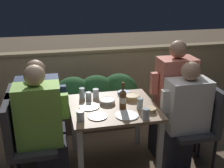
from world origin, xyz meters
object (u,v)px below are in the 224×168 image
at_px(chair_left_far, 24,123).
at_px(chair_right_far, 187,108).
at_px(person_navy_jumper, 43,116).
at_px(chair_right_near, 201,119).
at_px(person_green_blouse, 43,127).
at_px(person_coral_top, 172,99).
at_px(beer_bottle, 123,99).
at_px(person_white_polo, 183,117).
at_px(potted_plant, 186,88).
at_px(chair_left_near, 22,137).

bearing_deg(chair_left_far, chair_right_far, -1.56).
bearing_deg(person_navy_jumper, chair_left_far, 180.00).
bearing_deg(chair_right_near, person_navy_jumper, 168.58).
distance_m(person_green_blouse, person_navy_jumper, 0.28).
height_order(person_navy_jumper, chair_right_far, person_navy_jumper).
height_order(person_coral_top, beer_bottle, person_coral_top).
bearing_deg(person_white_polo, chair_right_near, 0.00).
bearing_deg(chair_left_far, person_green_blouse, -53.71).
bearing_deg(person_coral_top, chair_left_far, 178.24).
relative_size(person_white_polo, person_coral_top, 0.89).
xyz_separation_m(beer_bottle, potted_plant, (1.14, 0.86, -0.30)).
distance_m(person_coral_top, beer_bottle, 0.66).
height_order(chair_left_near, chair_right_near, same).
bearing_deg(person_coral_top, person_green_blouse, -170.65).
xyz_separation_m(chair_left_near, chair_right_far, (1.81, 0.23, 0.00)).
bearing_deg(potted_plant, chair_right_near, -107.84).
distance_m(chair_left_near, person_green_blouse, 0.22).
relative_size(chair_left_near, potted_plant, 1.09).
relative_size(person_green_blouse, potted_plant, 1.47).
height_order(chair_right_far, person_coral_top, person_coral_top).
bearing_deg(person_green_blouse, person_navy_jumper, 90.25).
height_order(chair_right_far, beer_bottle, beer_bottle).
bearing_deg(person_green_blouse, potted_plant, 25.07).
bearing_deg(person_green_blouse, chair_right_far, 8.20).
relative_size(person_navy_jumper, chair_right_far, 1.32).
height_order(chair_right_near, chair_right_far, same).
bearing_deg(beer_bottle, person_white_polo, -8.31).
bearing_deg(person_coral_top, potted_plant, 52.15).
xyz_separation_m(chair_right_far, person_coral_top, (-0.20, -0.00, 0.14)).
relative_size(chair_right_far, person_coral_top, 0.68).
height_order(chair_left_far, potted_plant, chair_left_far).
relative_size(person_white_polo, beer_bottle, 4.28).
xyz_separation_m(person_green_blouse, chair_right_far, (1.61, 0.23, -0.08)).
bearing_deg(person_coral_top, chair_left_near, -171.82).
distance_m(person_navy_jumper, person_white_polo, 1.46).
distance_m(person_green_blouse, person_white_polo, 1.42).
xyz_separation_m(chair_left_far, chair_right_far, (1.82, -0.05, 0.00)).
relative_size(chair_left_near, beer_bottle, 3.28).
distance_m(person_green_blouse, beer_bottle, 0.82).
xyz_separation_m(chair_left_far, person_coral_top, (1.61, -0.05, 0.14)).
relative_size(person_green_blouse, chair_right_near, 1.36).
distance_m(person_navy_jumper, chair_right_far, 1.61).
xyz_separation_m(person_green_blouse, beer_bottle, (0.79, 0.04, 0.20)).
relative_size(chair_left_far, chair_right_near, 1.00).
bearing_deg(chair_right_near, person_coral_top, 127.76).
xyz_separation_m(chair_left_far, beer_bottle, (1.00, -0.24, 0.28)).
xyz_separation_m(person_green_blouse, chair_left_far, (-0.21, 0.28, -0.08)).
relative_size(person_green_blouse, chair_right_far, 1.36).
bearing_deg(person_green_blouse, beer_bottle, 3.23).
xyz_separation_m(chair_left_near, chair_left_far, (-0.00, 0.28, 0.00)).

